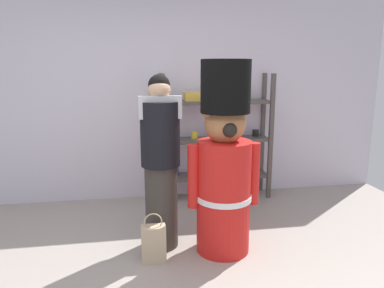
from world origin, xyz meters
TOP-DOWN VIEW (x-y plane):
  - back_wall at (0.00, 2.20)m, footprint 6.40×0.12m
  - merchandise_shelf at (0.88, 1.98)m, footprint 1.41×0.35m
  - teddy_bear_guard at (0.64, 0.60)m, footprint 0.66×0.50m
  - person_shopper at (0.09, 0.78)m, footprint 0.37×0.36m
  - shopping_bag at (-0.01, 0.51)m, footprint 0.21×0.12m

SIDE VIEW (x-z plane):
  - shopping_bag at x=-0.01m, z-range -0.05..0.39m
  - merchandise_shelf at x=0.88m, z-range 0.00..1.59m
  - teddy_bear_guard at x=0.64m, z-range -0.05..1.68m
  - person_shopper at x=0.09m, z-range 0.02..1.63m
  - back_wall at x=0.00m, z-range 0.00..2.60m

